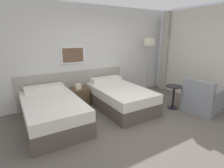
# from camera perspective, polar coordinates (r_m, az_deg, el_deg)

# --- Properties ---
(ground_plane) EXTENTS (16.00, 16.00, 0.00)m
(ground_plane) POSITION_cam_1_polar(r_m,az_deg,el_deg) (3.75, 10.72, -14.65)
(ground_plane) COLOR #5B544C
(wall_headboard) EXTENTS (10.00, 0.10, 2.70)m
(wall_headboard) POSITION_cam_1_polar(r_m,az_deg,el_deg) (5.20, -6.22, 9.09)
(wall_headboard) COLOR silver
(wall_headboard) RESTS_ON ground_plane
(wall_window) EXTENTS (0.21, 4.78, 2.70)m
(wall_window) POSITION_cam_1_polar(r_m,az_deg,el_deg) (5.40, 32.81, 7.46)
(wall_window) COLOR white
(wall_window) RESTS_ON ground_plane
(bed_near_door) EXTENTS (1.13, 1.97, 0.69)m
(bed_near_door) POSITION_cam_1_polar(r_m,az_deg,el_deg) (4.04, -18.90, -8.40)
(bed_near_door) COLOR brown
(bed_near_door) RESTS_ON ground_plane
(bed_near_window) EXTENTS (1.13, 1.97, 0.69)m
(bed_near_window) POSITION_cam_1_polar(r_m,az_deg,el_deg) (4.66, 2.36, -4.32)
(bed_near_window) COLOR brown
(bed_near_window) RESTS_ON ground_plane
(nightstand) EXTENTS (0.50, 0.42, 0.61)m
(nightstand) POSITION_cam_1_polar(r_m,az_deg,el_deg) (4.92, -10.84, -4.07)
(nightstand) COLOR brown
(nightstand) RESTS_ON ground_plane
(floor_lamp) EXTENTS (0.24, 0.24, 1.80)m
(floor_lamp) POSITION_cam_1_polar(r_m,az_deg,el_deg) (5.85, 12.01, 11.58)
(floor_lamp) COLOR #9E9993
(floor_lamp) RESTS_ON ground_plane
(side_table) EXTENTS (0.42, 0.42, 0.62)m
(side_table) POSITION_cam_1_polar(r_m,az_deg,el_deg) (4.83, 19.52, -2.77)
(side_table) COLOR black
(side_table) RESTS_ON ground_plane
(armchair) EXTENTS (0.84, 0.85, 0.85)m
(armchair) POSITION_cam_1_polar(r_m,az_deg,el_deg) (4.97, 27.12, -4.89)
(armchair) COLOR gray
(armchair) RESTS_ON ground_plane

